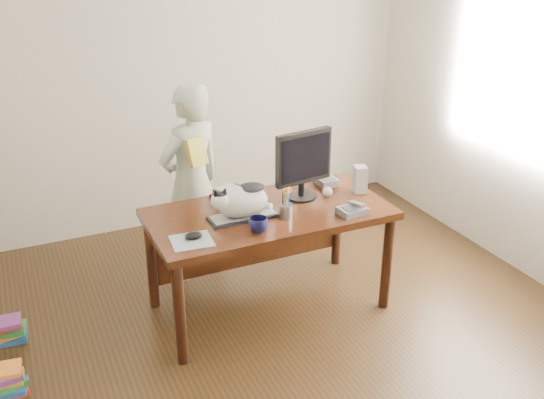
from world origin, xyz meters
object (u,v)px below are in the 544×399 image
Objects in this scene: coffee_mug at (258,225)px; book_pile_a at (4,382)px; mouse at (194,236)px; phone at (353,210)px; calculator at (326,180)px; book_stack at (229,194)px; book_pile_b at (6,331)px; speaker at (360,179)px; person at (192,183)px; cat at (241,201)px; keyboard at (243,216)px; pen_cup at (286,209)px; desk at (264,226)px; monitor at (303,161)px; baseball at (328,192)px.

coffee_mug reaches higher than book_pile_a.
coffee_mug is (0.39, -0.07, 0.02)m from mouse.
phone is 1.03× the size of calculator.
book_pile_b is at bearing 163.60° from book_stack.
person reaches higher than speaker.
cat is 0.73m from person.
pen_cup reaches higher than keyboard.
pen_cup is at bearing -76.52° from desk.
book_stack reaches higher than calculator.
calculator is at bearing 132.34° from person.
mouse is at bearing -25.24° from book_pile_b.
desk is at bearing 96.17° from person.
mouse is 0.45× the size of book_stack.
monitor is at bearing 1.50° from desk.
cat reaches higher than keyboard.
coffee_mug is 0.55m from book_stack.
phone is at bearing -16.41° from pen_cup.
pen_cup is 1.83× the size of mouse.
mouse is 1.23m from calculator.
book_stack is 0.41m from person.
cat reaches higher than coffee_mug.
baseball is at bearing 6.39° from cat.
speaker is 0.71× the size of book_pile_a.
keyboard is 1.72× the size of book_stack.
monitor is at bearing 22.29° from mouse.
book_stack is (-0.17, 0.22, 0.18)m from desk.
calculator is (0.57, 0.17, 0.17)m from desk.
speaker is (0.92, 0.06, 0.08)m from keyboard.
baseball is (0.17, -0.05, -0.24)m from monitor.
person is at bearing 128.02° from monitor.
keyboard is at bearing -159.62° from speaker.
book_pile_b is (-1.14, 0.54, -0.70)m from mouse.
person reaches higher than book_stack.
pen_cup is 0.64m from mouse.
speaker is 0.74× the size of book_pile_b.
book_pile_b is at bearing 165.03° from cat.
person is at bearing 31.29° from book_pile_a.
person is at bearing 98.40° from cat.
pen_cup is at bearing -149.21° from speaker.
book_stack is at bearing 134.38° from phone.
coffee_mug is 0.94m from person.
pen_cup is at bearing 1.71° from book_pile_a.
pen_cup is 1.11× the size of speaker.
baseball reaches higher than book_pile_a.
person reaches higher than pen_cup.
pen_cup is 2.93× the size of baseball.
monitor is 6.69× the size of baseball.
mouse is at bearing -171.51° from monitor.
desk is at bearing 175.20° from baseball.
speaker reaches higher than phone.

